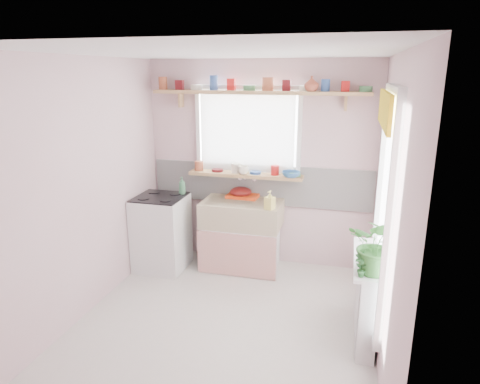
# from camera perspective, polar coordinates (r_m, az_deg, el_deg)

# --- Properties ---
(room) EXTENTS (3.20, 3.20, 3.20)m
(room) POSITION_cam_1_polar(r_m,az_deg,el_deg) (4.42, 9.05, 2.76)
(room) COLOR beige
(room) RESTS_ON ground
(sink_unit) EXTENTS (0.95, 0.65, 1.11)m
(sink_unit) POSITION_cam_1_polar(r_m,az_deg,el_deg) (5.25, 0.24, -5.69)
(sink_unit) COLOR white
(sink_unit) RESTS_ON ground
(cooker) EXTENTS (0.58, 0.58, 0.93)m
(cooker) POSITION_cam_1_polar(r_m,az_deg,el_deg) (5.33, -10.41, -5.29)
(cooker) COLOR white
(cooker) RESTS_ON ground
(radiator_ledge) EXTENTS (0.22, 0.95, 0.78)m
(radiator_ledge) POSITION_cam_1_polar(r_m,az_deg,el_deg) (4.13, 16.53, -13.15)
(radiator_ledge) COLOR white
(radiator_ledge) RESTS_ON ground
(windowsill) EXTENTS (1.40, 0.22, 0.04)m
(windowsill) POSITION_cam_1_polar(r_m,az_deg,el_deg) (5.21, 0.76, 2.32)
(windowsill) COLOR tan
(windowsill) RESTS_ON room
(pine_shelf) EXTENTS (2.52, 0.24, 0.04)m
(pine_shelf) POSITION_cam_1_polar(r_m,az_deg,el_deg) (5.03, 2.48, 13.12)
(pine_shelf) COLOR tan
(pine_shelf) RESTS_ON room
(shelf_crockery) EXTENTS (2.47, 0.11, 0.12)m
(shelf_crockery) POSITION_cam_1_polar(r_m,az_deg,el_deg) (5.03, 1.99, 13.97)
(shelf_crockery) COLOR #A55133
(shelf_crockery) RESTS_ON pine_shelf
(sill_crockery) EXTENTS (1.35, 0.11, 0.12)m
(sill_crockery) POSITION_cam_1_polar(r_m,az_deg,el_deg) (5.20, 0.23, 3.14)
(sill_crockery) COLOR #A55133
(sill_crockery) RESTS_ON windowsill
(dish_tray) EXTENTS (0.40, 0.31, 0.04)m
(dish_tray) POSITION_cam_1_polar(r_m,az_deg,el_deg) (5.30, 0.45, -0.46)
(dish_tray) COLOR red
(dish_tray) RESTS_ON sink_unit
(colander) EXTENTS (0.36, 0.36, 0.12)m
(colander) POSITION_cam_1_polar(r_m,az_deg,el_deg) (5.30, 0.10, 0.01)
(colander) COLOR #631210
(colander) RESTS_ON sink_unit
(jade_plant) EXTENTS (0.54, 0.51, 0.49)m
(jade_plant) POSITION_cam_1_polar(r_m,az_deg,el_deg) (3.59, 17.92, -6.84)
(jade_plant) COLOR #336F2C
(jade_plant) RESTS_ON radiator_ledge
(fruit_bowl) EXTENTS (0.33, 0.33, 0.07)m
(fruit_bowl) POSITION_cam_1_polar(r_m,az_deg,el_deg) (3.73, 17.60, -9.43)
(fruit_bowl) COLOR silver
(fruit_bowl) RESTS_ON radiator_ledge
(herb_pot) EXTENTS (0.13, 0.10, 0.20)m
(herb_pot) POSITION_cam_1_polar(r_m,az_deg,el_deg) (3.56, 15.84, -9.35)
(herb_pot) COLOR #255E29
(herb_pot) RESTS_ON radiator_ledge
(soap_bottle_sink) EXTENTS (0.12, 0.13, 0.21)m
(soap_bottle_sink) POSITION_cam_1_polar(r_m,az_deg,el_deg) (4.82, 3.99, -1.09)
(soap_bottle_sink) COLOR #EFE26A
(soap_bottle_sink) RESTS_ON sink_unit
(sill_cup) EXTENTS (0.16, 0.16, 0.10)m
(sill_cup) POSITION_cam_1_polar(r_m,az_deg,el_deg) (5.14, 0.43, 2.92)
(sill_cup) COLOR white
(sill_cup) RESTS_ON windowsill
(sill_bowl) EXTENTS (0.24, 0.24, 0.07)m
(sill_bowl) POSITION_cam_1_polar(r_m,az_deg,el_deg) (5.03, 6.82, 2.36)
(sill_bowl) COLOR #3369A8
(sill_bowl) RESTS_ON windowsill
(shelf_vase) EXTENTS (0.17, 0.17, 0.17)m
(shelf_vase) POSITION_cam_1_polar(r_m,az_deg,el_deg) (4.87, 9.53, 14.05)
(shelf_vase) COLOR #A14831
(shelf_vase) RESTS_ON pine_shelf
(cooker_bottle) EXTENTS (0.09, 0.09, 0.21)m
(cooker_bottle) POSITION_cam_1_polar(r_m,az_deg,el_deg) (5.22, -7.74, 0.86)
(cooker_bottle) COLOR #3D7A51
(cooker_bottle) RESTS_ON cooker
(fruit) EXTENTS (0.20, 0.14, 0.10)m
(fruit) POSITION_cam_1_polar(r_m,az_deg,el_deg) (3.71, 17.77, -8.57)
(fruit) COLOR orange
(fruit) RESTS_ON fruit_bowl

